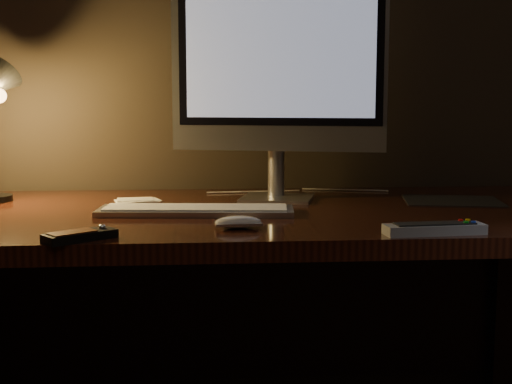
{
  "coord_description": "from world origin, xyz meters",
  "views": [
    {
      "loc": [
        -0.13,
        0.22,
        1.01
      ],
      "look_at": [
        -0.01,
        1.73,
        0.81
      ],
      "focal_mm": 50.0,
      "sensor_mm": 36.0,
      "label": 1
    }
  ],
  "objects": [
    {
      "name": "mouse",
      "position": [
        -0.06,
        1.62,
        0.76
      ],
      "size": [
        0.1,
        0.05,
        0.02
      ],
      "primitive_type": "ellipsoid",
      "rotation": [
        0.0,
        0.0,
        0.05
      ],
      "color": "white",
      "rests_on": "desk"
    },
    {
      "name": "cable",
      "position": [
        0.14,
        2.14,
        0.75
      ],
      "size": [
        0.49,
        0.07,
        0.0
      ],
      "primitive_type": "cylinder",
      "rotation": [
        0.0,
        1.57,
        -0.13
      ],
      "color": "white",
      "rests_on": "desk"
    },
    {
      "name": "tv_remote",
      "position": [
        0.31,
        1.52,
        0.76
      ],
      "size": [
        0.2,
        0.07,
        0.03
      ],
      "rotation": [
        0.0,
        0.0,
        0.09
      ],
      "color": "gray",
      "rests_on": "desk"
    },
    {
      "name": "desk",
      "position": [
        0.0,
        1.93,
        0.62
      ],
      "size": [
        1.6,
        0.75,
        0.75
      ],
      "color": "#35150C",
      "rests_on": "ground"
    },
    {
      "name": "monitor",
      "position": [
        0.07,
        2.0,
        1.09
      ],
      "size": [
        0.53,
        0.2,
        0.57
      ],
      "rotation": [
        0.0,
        0.0,
        -0.27
      ],
      "color": "silver",
      "rests_on": "desk"
    },
    {
      "name": "keyboard",
      "position": [
        -0.14,
        1.8,
        0.76
      ],
      "size": [
        0.45,
        0.16,
        0.02
      ],
      "primitive_type": "cube",
      "rotation": [
        0.0,
        0.0,
        -0.09
      ],
      "color": "silver",
      "rests_on": "desk"
    },
    {
      "name": "papers",
      "position": [
        -0.29,
        2.01,
        0.75
      ],
      "size": [
        0.12,
        0.09,
        0.01
      ],
      "primitive_type": "cube",
      "rotation": [
        0.0,
        0.0,
        0.21
      ],
      "color": "white",
      "rests_on": "desk"
    },
    {
      "name": "mousepad",
      "position": [
        0.5,
        1.94,
        0.75
      ],
      "size": [
        0.27,
        0.23,
        0.0
      ],
      "primitive_type": "cube",
      "rotation": [
        0.0,
        0.0,
        -0.2
      ],
      "color": "black",
      "rests_on": "desk"
    },
    {
      "name": "media_remote",
      "position": [
        -0.35,
        1.52,
        0.76
      ],
      "size": [
        0.14,
        0.12,
        0.02
      ],
      "rotation": [
        0.0,
        0.0,
        0.66
      ],
      "color": "black",
      "rests_on": "desk"
    }
  ]
}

